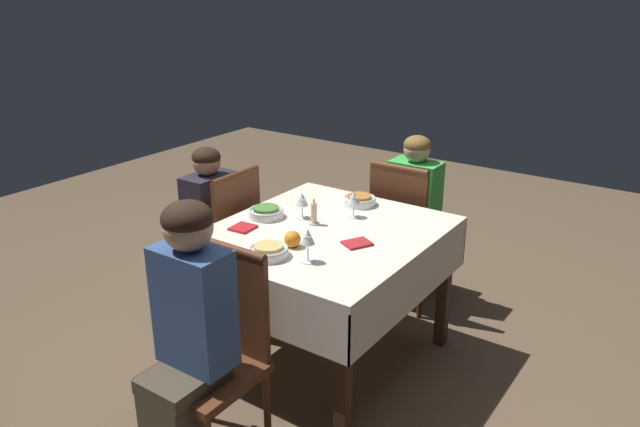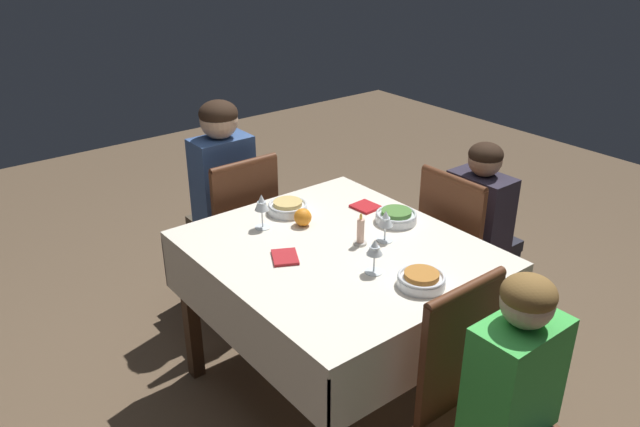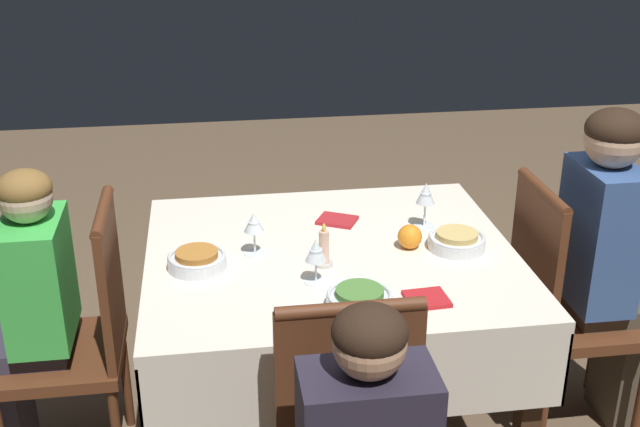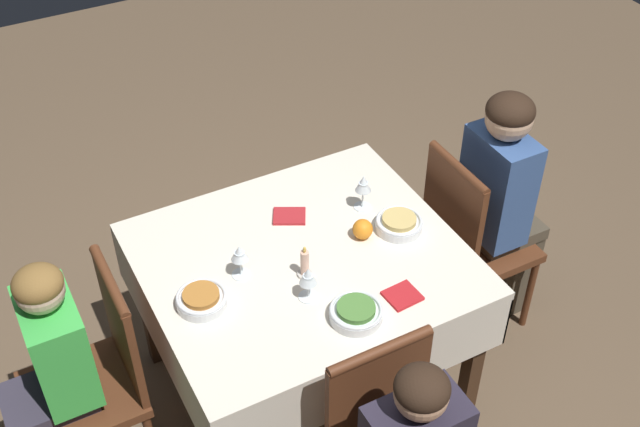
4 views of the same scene
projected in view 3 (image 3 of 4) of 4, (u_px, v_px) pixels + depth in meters
The scene contains 15 objects.
dining_table at pixel (331, 280), 2.57m from camera, with size 1.16×1.03×0.76m.
chair_west at pixel (562, 300), 2.75m from camera, with size 0.40×0.40×0.94m.
chair_east at pixel (80, 332), 2.57m from camera, with size 0.40×0.40×0.94m.
person_adult_denim at pixel (610, 255), 2.71m from camera, with size 0.34×0.30×1.19m.
person_child_green at pixel (24, 315), 2.52m from camera, with size 0.33×0.30×1.07m.
bowl_west at pixel (457, 240), 2.55m from camera, with size 0.18×0.18×0.06m.
wine_glass_west at pixel (426, 196), 2.67m from camera, with size 0.07×0.07×0.16m.
bowl_east at pixel (197, 260), 2.42m from camera, with size 0.18×0.18×0.06m.
wine_glass_east at pixel (254, 225), 2.48m from camera, with size 0.07×0.07×0.14m.
bowl_north at pixel (360, 299), 2.20m from camera, with size 0.19×0.19×0.06m.
wine_glass_north at pixel (316, 253), 2.31m from camera, with size 0.07×0.07×0.14m.
candle_centerpiece at pixel (324, 250), 2.43m from camera, with size 0.06×0.06×0.14m.
orange_fruit at pixel (410, 237), 2.55m from camera, with size 0.08×0.08×0.08m, color orange.
napkin_red_folded at pixel (427, 299), 2.25m from camera, with size 0.12×0.11×0.01m.
napkin_spare_side at pixel (337, 220), 2.75m from camera, with size 0.16×0.15×0.01m.
Camera 3 is at (0.37, 2.25, 1.88)m, focal length 45.00 mm.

